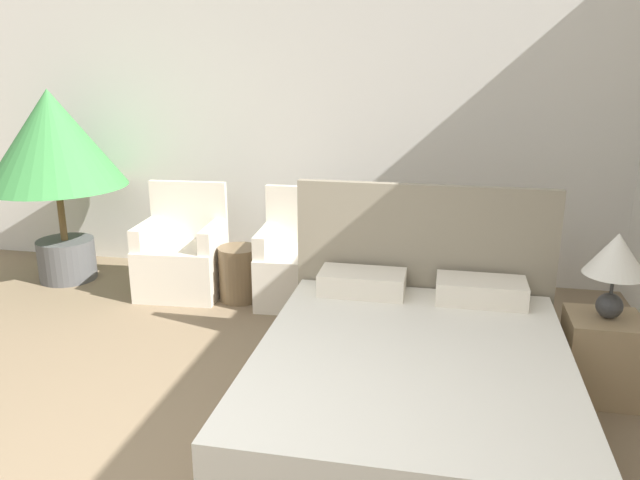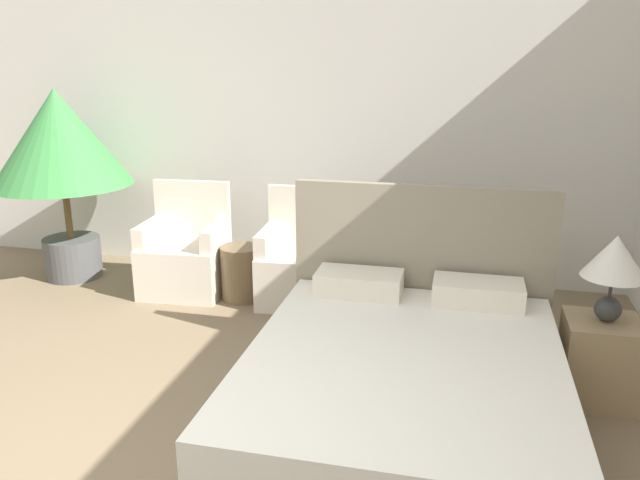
{
  "view_description": "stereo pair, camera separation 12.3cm",
  "coord_description": "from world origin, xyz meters",
  "px_view_note": "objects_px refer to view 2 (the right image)",
  "views": [
    {
      "loc": [
        1.25,
        -1.67,
        1.96
      ],
      "look_at": [
        0.37,
        2.61,
        0.67
      ],
      "focal_mm": 35.0,
      "sensor_mm": 36.0,
      "label": 1
    },
    {
      "loc": [
        1.37,
        -1.64,
        1.96
      ],
      "look_at": [
        0.37,
        2.61,
        0.67
      ],
      "focal_mm": 35.0,
      "sensor_mm": 36.0,
      "label": 2
    }
  ],
  "objects_px": {
    "nightstand": "(599,361)",
    "potted_palm": "(60,146)",
    "armchair_near_window_left": "(185,259)",
    "side_table": "(241,273)",
    "bed": "(404,389)",
    "armchair_near_window_right": "(303,269)",
    "table_lamp": "(614,262)"
  },
  "relations": [
    {
      "from": "bed",
      "to": "table_lamp",
      "type": "bearing_deg",
      "value": 31.23
    },
    {
      "from": "bed",
      "to": "side_table",
      "type": "bearing_deg",
      "value": 131.9
    },
    {
      "from": "bed",
      "to": "armchair_near_window_right",
      "type": "height_order",
      "value": "bed"
    },
    {
      "from": "bed",
      "to": "side_table",
      "type": "xyz_separation_m",
      "value": [
        -1.52,
        1.7,
        -0.07
      ]
    },
    {
      "from": "armchair_near_window_right",
      "to": "potted_palm",
      "type": "height_order",
      "value": "potted_palm"
    },
    {
      "from": "bed",
      "to": "table_lamp",
      "type": "xyz_separation_m",
      "value": [
        1.08,
        0.66,
        0.57
      ]
    },
    {
      "from": "bed",
      "to": "armchair_near_window_left",
      "type": "relative_size",
      "value": 2.12
    },
    {
      "from": "armchair_near_window_left",
      "to": "side_table",
      "type": "height_order",
      "value": "armchair_near_window_left"
    },
    {
      "from": "armchair_near_window_left",
      "to": "table_lamp",
      "type": "bearing_deg",
      "value": -22.95
    },
    {
      "from": "nightstand",
      "to": "potted_palm",
      "type": "bearing_deg",
      "value": 164.31
    },
    {
      "from": "armchair_near_window_right",
      "to": "potted_palm",
      "type": "distance_m",
      "value": 2.4
    },
    {
      "from": "armchair_near_window_left",
      "to": "nightstand",
      "type": "relative_size",
      "value": 1.84
    },
    {
      "from": "nightstand",
      "to": "table_lamp",
      "type": "distance_m",
      "value": 0.61
    },
    {
      "from": "bed",
      "to": "armchair_near_window_left",
      "type": "xyz_separation_m",
      "value": [
        -2.04,
        1.75,
        -0.01
      ]
    },
    {
      "from": "bed",
      "to": "armchair_near_window_left",
      "type": "height_order",
      "value": "bed"
    },
    {
      "from": "potted_palm",
      "to": "bed",
      "type": "bearing_deg",
      "value": -30.02
    },
    {
      "from": "bed",
      "to": "nightstand",
      "type": "bearing_deg",
      "value": 31.41
    },
    {
      "from": "armchair_near_window_right",
      "to": "potted_palm",
      "type": "relative_size",
      "value": 0.55
    },
    {
      "from": "armchair_near_window_right",
      "to": "table_lamp",
      "type": "relative_size",
      "value": 1.82
    },
    {
      "from": "armchair_near_window_right",
      "to": "table_lamp",
      "type": "distance_m",
      "value": 2.42
    },
    {
      "from": "armchair_near_window_right",
      "to": "side_table",
      "type": "bearing_deg",
      "value": -177.48
    },
    {
      "from": "potted_palm",
      "to": "table_lamp",
      "type": "xyz_separation_m",
      "value": [
        4.3,
        -1.21,
        -0.34
      ]
    },
    {
      "from": "potted_palm",
      "to": "table_lamp",
      "type": "distance_m",
      "value": 4.48
    },
    {
      "from": "potted_palm",
      "to": "table_lamp",
      "type": "relative_size",
      "value": 3.33
    },
    {
      "from": "nightstand",
      "to": "side_table",
      "type": "relative_size",
      "value": 1.11
    },
    {
      "from": "nightstand",
      "to": "table_lamp",
      "type": "bearing_deg",
      "value": 0.0
    },
    {
      "from": "table_lamp",
      "to": "side_table",
      "type": "xyz_separation_m",
      "value": [
        -2.6,
        1.04,
        -0.63
      ]
    },
    {
      "from": "bed",
      "to": "potted_palm",
      "type": "relative_size",
      "value": 1.16
    },
    {
      "from": "armchair_near_window_left",
      "to": "potted_palm",
      "type": "relative_size",
      "value": 0.55
    },
    {
      "from": "armchair_near_window_left",
      "to": "table_lamp",
      "type": "distance_m",
      "value": 3.36
    },
    {
      "from": "potted_palm",
      "to": "nightstand",
      "type": "relative_size",
      "value": 3.36
    },
    {
      "from": "bed",
      "to": "armchair_near_window_right",
      "type": "distance_m",
      "value": 2.01
    }
  ]
}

